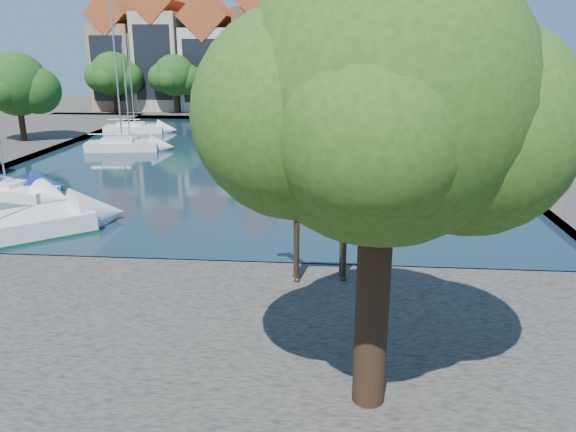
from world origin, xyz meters
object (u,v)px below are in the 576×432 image
giraffe_statue (314,210)px  sailboat_right_a (486,202)px  sailboat_left_a (7,189)px  plane_tree (387,109)px

giraffe_statue → sailboat_right_a: sailboat_right_a is taller
sailboat_left_a → sailboat_right_a: (28.28, -0.51, -0.00)m
plane_tree → sailboat_right_a: bearing=68.5°
giraffe_statue → sailboat_right_a: (9.19, 11.33, -2.63)m
sailboat_left_a → sailboat_right_a: bearing=-1.0°
plane_tree → sailboat_left_a: plane_tree is taller
plane_tree → sailboat_right_a: 21.40m
giraffe_statue → sailboat_right_a: 14.82m
giraffe_statue → sailboat_left_a: 22.62m
plane_tree → sailboat_left_a: size_ratio=1.27×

